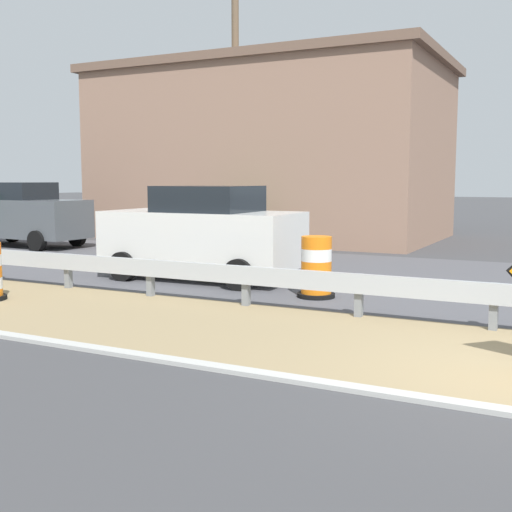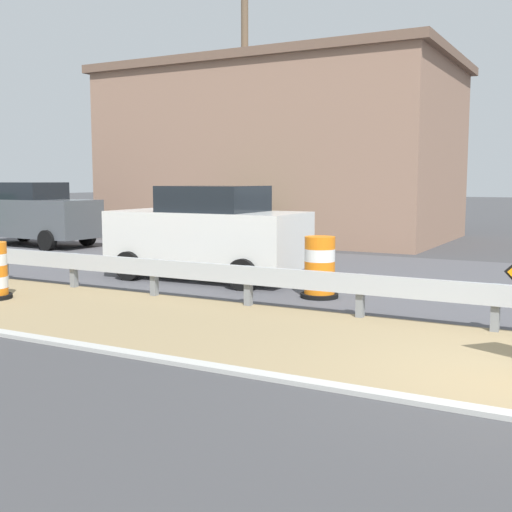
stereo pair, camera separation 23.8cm
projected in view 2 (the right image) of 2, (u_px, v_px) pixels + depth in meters
name	position (u px, v px, depth m)	size (l,w,h in m)	color
curb_near_edge	(501.00, 416.00, 6.01)	(0.20, 120.00, 0.11)	#ADADA8
guardrail_median	(300.00, 281.00, 10.74)	(0.18, 45.14, 0.71)	#ADB2B7
traffic_barrel_nearest	(320.00, 270.00, 12.04)	(0.71, 0.71, 1.15)	orange
car_mid_far_lane	(33.00, 214.00, 21.59)	(2.04, 4.73, 2.11)	#4C5156
car_trailing_far_lane	(208.00, 233.00, 14.25)	(2.20, 4.35, 2.06)	silver
roadside_shop_near	(282.00, 152.00, 24.83)	(7.75, 12.93, 6.46)	#93705B
utility_pole_near	(245.00, 105.00, 21.70)	(0.24, 1.80, 9.07)	brown
bush_roadside	(236.00, 222.00, 20.32)	(2.07, 2.07, 1.76)	#286028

